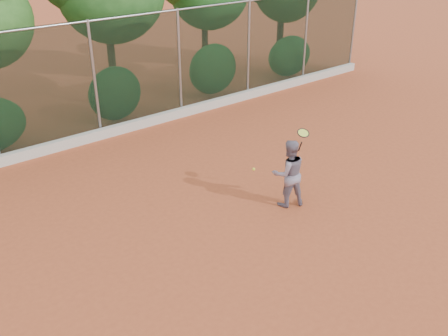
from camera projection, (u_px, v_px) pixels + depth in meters
ground at (254, 238)px, 10.49m from camera, size 80.00×80.00×0.00m
concrete_curb at (104, 133)px, 15.15m from camera, size 24.00×0.20×0.30m
tennis_player at (288, 173)px, 11.35m from camera, size 0.97×0.88×1.63m
chainlink_fence at (94, 77)px, 14.50m from camera, size 24.09×0.09×3.50m
tennis_racket at (303, 135)px, 11.17m from camera, size 0.36×0.35×0.56m
tennis_ball_in_flight at (254, 169)px, 9.98m from camera, size 0.06×0.06×0.06m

